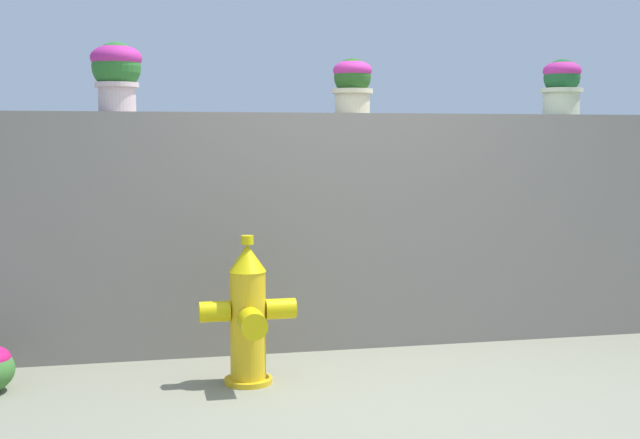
# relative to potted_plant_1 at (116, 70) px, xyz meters

# --- Properties ---
(ground_plane) EXTENTS (24.00, 24.00, 0.00)m
(ground_plane) POSITION_rel_potted_plant_1_xyz_m (1.50, -1.28, -1.82)
(ground_plane) COLOR gray
(stone_wall) EXTENTS (6.79, 0.37, 1.56)m
(stone_wall) POSITION_rel_potted_plant_1_xyz_m (1.50, 0.01, -1.04)
(stone_wall) COLOR gray
(stone_wall) RESTS_ON ground
(potted_plant_1) EXTENTS (0.32, 0.32, 0.44)m
(potted_plant_1) POSITION_rel_potted_plant_1_xyz_m (0.00, 0.00, 0.00)
(potted_plant_1) COLOR beige
(potted_plant_1) RESTS_ON stone_wall
(potted_plant_2) EXTENTS (0.27, 0.27, 0.37)m
(potted_plant_2) POSITION_rel_potted_plant_1_xyz_m (1.53, 0.01, -0.05)
(potted_plant_2) COLOR beige
(potted_plant_2) RESTS_ON stone_wall
(potted_plant_3) EXTENTS (0.30, 0.30, 0.39)m
(potted_plant_3) POSITION_rel_potted_plant_1_xyz_m (3.04, -0.02, -0.04)
(potted_plant_3) COLOR beige
(potted_plant_3) RESTS_ON stone_wall
(fire_hydrant) EXTENTS (0.55, 0.43, 0.85)m
(fire_hydrant) POSITION_rel_potted_plant_1_xyz_m (0.72, -0.80, -1.43)
(fire_hydrant) COLOR gold
(fire_hydrant) RESTS_ON ground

